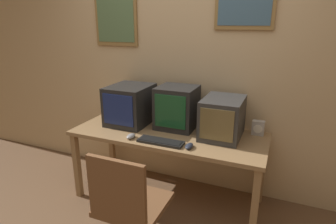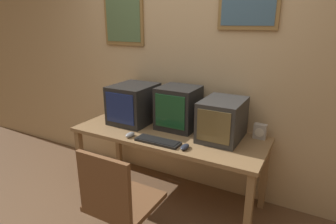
% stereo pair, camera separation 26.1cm
% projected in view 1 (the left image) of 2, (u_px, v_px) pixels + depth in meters
% --- Properties ---
extents(wall_back, '(8.00, 0.08, 2.60)m').
position_uv_depth(wall_back, '(184.00, 65.00, 2.89)').
color(wall_back, '#D1B284').
rests_on(wall_back, ground_plane).
extents(desk, '(1.84, 0.72, 0.73)m').
position_uv_depth(desk, '(168.00, 140.00, 2.70)').
color(desk, '#99754C').
rests_on(desk, ground_plane).
extents(monitor_left, '(0.40, 0.47, 0.40)m').
position_uv_depth(monitor_left, '(130.00, 105.00, 2.88)').
color(monitor_left, black).
rests_on(monitor_left, desk).
extents(monitor_center, '(0.37, 0.36, 0.41)m').
position_uv_depth(monitor_center, '(177.00, 107.00, 2.76)').
color(monitor_center, black).
rests_on(monitor_center, desk).
extents(monitor_right, '(0.35, 0.47, 0.36)m').
position_uv_depth(monitor_right, '(223.00, 118.00, 2.55)').
color(monitor_right, '#333333').
rests_on(monitor_right, desk).
extents(keyboard_main, '(0.41, 0.14, 0.03)m').
position_uv_depth(keyboard_main, '(161.00, 142.00, 2.45)').
color(keyboard_main, black).
rests_on(keyboard_main, desk).
extents(mouse_near_keyboard, '(0.06, 0.12, 0.04)m').
position_uv_depth(mouse_near_keyboard, '(189.00, 146.00, 2.35)').
color(mouse_near_keyboard, '#282D3D').
rests_on(mouse_near_keyboard, desk).
extents(mouse_far_corner, '(0.07, 0.11, 0.04)m').
position_uv_depth(mouse_far_corner, '(131.00, 136.00, 2.54)').
color(mouse_far_corner, gray).
rests_on(mouse_far_corner, desk).
extents(desk_clock, '(0.11, 0.07, 0.14)m').
position_uv_depth(desk_clock, '(258.00, 128.00, 2.61)').
color(desk_clock, '#B7B2AD').
rests_on(desk_clock, desk).
extents(office_chair, '(0.49, 0.49, 0.90)m').
position_uv_depth(office_chair, '(130.00, 214.00, 2.08)').
color(office_chair, black).
rests_on(office_chair, ground_plane).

